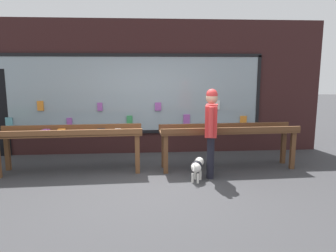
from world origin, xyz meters
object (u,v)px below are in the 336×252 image
display_table_left (71,136)px  person_browsing (211,126)px  display_table_right (228,134)px  small_dog (197,166)px

display_table_left → person_browsing: (2.78, -0.57, 0.26)m
display_table_right → person_browsing: bearing=-130.5°
display_table_right → person_browsing: 0.79m
display_table_left → display_table_right: (3.27, -0.00, -0.01)m
display_table_right → small_dog: size_ratio=5.76×
display_table_left → small_dog: bearing=-16.9°
display_table_right → person_browsing: (-0.48, -0.57, 0.27)m
display_table_left → display_table_right: display_table_left is taller
person_browsing → display_table_left: bearing=92.1°
display_table_left → small_dog: display_table_left is taller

